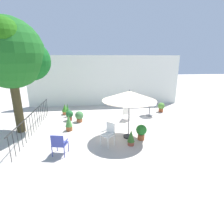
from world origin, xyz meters
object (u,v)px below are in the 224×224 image
Objects in this scene: shade_tree at (11,54)px; potted_plant_6 at (69,115)px; potted_plant_5 at (69,123)px; patio_chair_0 at (59,143)px; patio_chair_1 at (109,133)px; patio_chair_2 at (127,112)px; potted_plant_4 at (161,107)px; potted_plant_1 at (141,131)px; potted_plant_0 at (131,137)px; potted_plant_2 at (68,110)px; cafe_table_0 at (150,108)px; patio_umbrella_0 at (129,96)px; potted_plant_3 at (79,116)px; potted_plant_7 at (65,109)px.

shade_tree reaches higher than potted_plant_6.
shade_tree is 4.02m from potted_plant_5.
patio_chair_0 is at bearing -91.86° from potted_plant_5.
potted_plant_5 is at bearing 136.48° from patio_chair_1.
shade_tree is 4.68m from patio_chair_0.
patio_chair_2 is 3.01m from potted_plant_4.
potted_plant_1 is (1.48, 0.30, -0.15)m from patio_chair_1.
potted_plant_5 is at bearing -4.85° from shade_tree.
potted_plant_2 is (-3.08, 4.17, 0.08)m from potted_plant_0.
shade_tree is at bearing 130.90° from patio_chair_0.
cafe_table_0 is 0.96× the size of patio_chair_0.
patio_umbrella_0 is at bearing -129.47° from potted_plant_4.
patio_chair_0 is 1.35× the size of potted_plant_4.
patio_chair_1 is at bearing -148.19° from patio_umbrella_0.
patio_chair_0 is at bearing -86.93° from potted_plant_2.
potted_plant_5 reaches higher than potted_plant_1.
potted_plant_2 is (-5.13, 0.39, -0.09)m from cafe_table_0.
potted_plant_2 reaches higher than potted_plant_5.
patio_chair_0 is 1.28× the size of potted_plant_0.
shade_tree is 5.57m from patio_umbrella_0.
patio_chair_0 is 1.06× the size of potted_plant_5.
potted_plant_0 is (0.92, -0.17, -0.20)m from patio_chair_1.
potted_plant_1 is (0.52, -0.30, -1.54)m from patio_umbrella_0.
potted_plant_5 reaches higher than potted_plant_3.
patio_umbrella_0 is 1.77m from potted_plant_0.
potted_plant_4 is 1.05× the size of potted_plant_6.
potted_plant_4 is (2.54, 4.01, -0.04)m from potted_plant_1.
potted_plant_5 is at bearing 88.14° from patio_chair_0.
potted_plant_0 is (2.83, 0.47, -0.15)m from patio_chair_0.
patio_umbrella_0 is 4.29m from potted_plant_6.
patio_chair_2 reaches higher than potted_plant_3.
shade_tree reaches higher than patio_umbrella_0.
cafe_table_0 is 5.44m from potted_plant_7.
cafe_table_0 reaches higher than potted_plant_7.
patio_umbrella_0 is 2.48× the size of patio_chair_1.
patio_chair_2 is at bearing 47.48° from patio_chair_0.
potted_plant_7 is (-5.36, 0.88, -0.16)m from cafe_table_0.
potted_plant_3 is 0.77× the size of potted_plant_5.
cafe_table_0 is 4.96m from potted_plant_6.
patio_umbrella_0 is at bearing 31.81° from patio_chair_1.
patio_chair_0 is at bearing -84.62° from potted_plant_7.
potted_plant_7 is (1.75, 2.55, -3.35)m from shade_tree.
patio_chair_2 is 2.75m from potted_plant_3.
potted_plant_0 is 0.78× the size of potted_plant_2.
patio_chair_0 is 1.05× the size of patio_chair_2.
shade_tree is 5.48× the size of patio_chair_1.
potted_plant_6 is (-0.14, 1.52, -0.07)m from potted_plant_5.
potted_plant_2 is 6.20m from potted_plant_4.
shade_tree is 4.35m from potted_plant_2.
potted_plant_3 is 0.98× the size of potted_plant_4.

